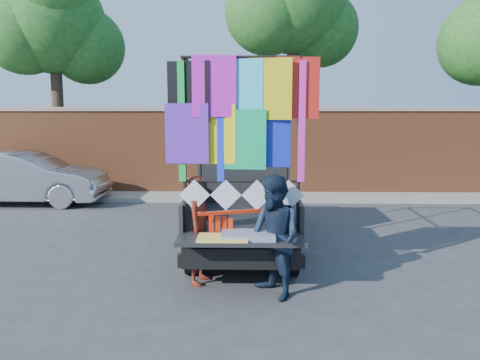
{
  "coord_description": "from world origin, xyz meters",
  "views": [
    {
      "loc": [
        -0.32,
        -6.86,
        2.5
      ],
      "look_at": [
        -0.47,
        -0.05,
        1.49
      ],
      "focal_mm": 35.0,
      "sensor_mm": 36.0,
      "label": 1
    }
  ],
  "objects_px": {
    "pickup_truck": "(244,198)",
    "man": "(274,237)",
    "woman": "(200,230)",
    "sedan": "(26,178)"
  },
  "relations": [
    {
      "from": "pickup_truck",
      "to": "man",
      "type": "height_order",
      "value": "pickup_truck"
    },
    {
      "from": "woman",
      "to": "man",
      "type": "height_order",
      "value": "man"
    },
    {
      "from": "woman",
      "to": "sedan",
      "type": "bearing_deg",
      "value": 56.13
    },
    {
      "from": "pickup_truck",
      "to": "man",
      "type": "distance_m",
      "value": 2.94
    },
    {
      "from": "sedan",
      "to": "woman",
      "type": "height_order",
      "value": "woman"
    },
    {
      "from": "sedan",
      "to": "man",
      "type": "xyz_separation_m",
      "value": [
        6.37,
        -6.27,
        0.13
      ]
    },
    {
      "from": "man",
      "to": "pickup_truck",
      "type": "bearing_deg",
      "value": 157.9
    },
    {
      "from": "pickup_truck",
      "to": "woman",
      "type": "height_order",
      "value": "pickup_truck"
    },
    {
      "from": "sedan",
      "to": "man",
      "type": "bearing_deg",
      "value": -133.53
    },
    {
      "from": "woman",
      "to": "pickup_truck",
      "type": "bearing_deg",
      "value": -0.89
    }
  ]
}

